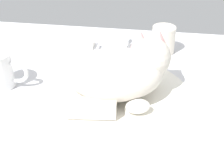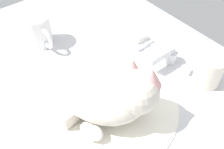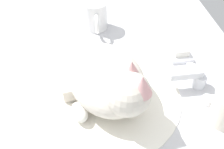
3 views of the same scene
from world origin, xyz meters
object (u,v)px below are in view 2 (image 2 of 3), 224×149
at_px(cat, 106,88).
at_px(coffee_mug, 39,30).
at_px(rinse_cup, 209,71).
at_px(soap_bar, 136,34).
at_px(faucet, 168,57).

distance_m(cat, coffee_mug, 0.31).
xyz_separation_m(rinse_cup, soap_bar, (-0.24, -0.03, -0.02)).
height_order(faucet, rinse_cup, rinse_cup).
bearing_deg(cat, soap_bar, 123.03).
bearing_deg(rinse_cup, faucet, -165.60).
bearing_deg(soap_bar, faucet, -0.59).
distance_m(faucet, cat, 0.23).
height_order(cat, soap_bar, cat).
bearing_deg(cat, coffee_mug, -179.39).
bearing_deg(faucet, coffee_mug, -142.47).
height_order(rinse_cup, soap_bar, rinse_cup).
xyz_separation_m(coffee_mug, rinse_cup, (0.41, 0.26, -0.01)).
distance_m(faucet, coffee_mug, 0.37).
bearing_deg(coffee_mug, soap_bar, 54.00).
xyz_separation_m(faucet, coffee_mug, (-0.30, -0.23, 0.02)).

